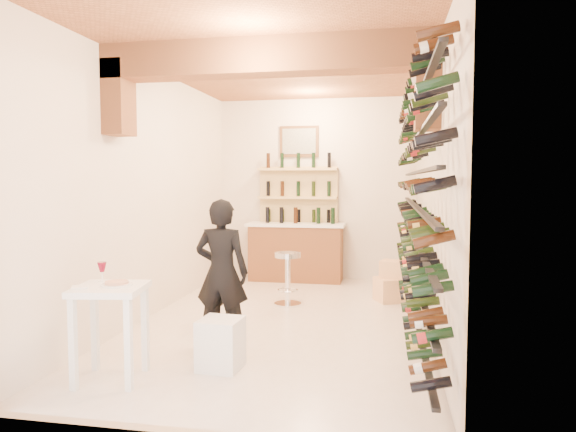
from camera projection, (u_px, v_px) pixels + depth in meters
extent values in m
plane|color=beige|center=(284.00, 321.00, 6.55)|extent=(6.00, 6.00, 0.00)
cube|color=silver|center=(316.00, 189.00, 9.38)|extent=(3.50, 0.02, 3.20)
cube|color=silver|center=(197.00, 205.00, 3.50)|extent=(3.50, 0.02, 3.20)
cube|color=silver|center=(151.00, 193.00, 6.77)|extent=(0.02, 6.00, 3.20)
cube|color=silver|center=(430.00, 194.00, 6.12)|extent=(0.02, 6.00, 3.20)
cube|color=#9D5C37|center=(283.00, 61.00, 6.33)|extent=(3.50, 6.00, 0.02)
cube|color=#A36039|center=(265.00, 57.00, 5.36)|extent=(3.50, 0.35, 0.36)
cube|color=#A36039|center=(119.00, 99.00, 5.69)|extent=(0.24, 0.35, 0.80)
cube|color=#A36039|center=(428.00, 89.00, 5.09)|extent=(0.24, 0.35, 0.80)
cube|color=black|center=(414.00, 307.00, 6.24)|extent=(0.06, 5.70, 0.03)
cube|color=black|center=(415.00, 274.00, 6.21)|extent=(0.06, 5.70, 0.03)
cube|color=black|center=(415.00, 241.00, 6.19)|extent=(0.06, 5.70, 0.03)
cube|color=black|center=(416.00, 207.00, 6.16)|extent=(0.06, 5.70, 0.03)
cube|color=black|center=(416.00, 173.00, 6.13)|extent=(0.06, 5.70, 0.03)
cube|color=black|center=(417.00, 138.00, 6.10)|extent=(0.06, 5.70, 0.03)
cube|color=black|center=(418.00, 104.00, 6.07)|extent=(0.06, 5.70, 0.03)
cube|color=brown|center=(296.00, 253.00, 9.17)|extent=(1.60, 0.55, 0.96)
cube|color=white|center=(296.00, 225.00, 9.14)|extent=(1.70, 0.62, 0.05)
cube|color=#D3B676|center=(299.00, 222.00, 9.40)|extent=(1.40, 0.10, 2.00)
cube|color=#D3B676|center=(298.00, 254.00, 9.34)|extent=(1.40, 0.28, 0.04)
cube|color=#D3B676|center=(298.00, 226.00, 9.31)|extent=(1.40, 0.28, 0.04)
cube|color=#D3B676|center=(298.00, 198.00, 9.27)|extent=(1.40, 0.28, 0.04)
cube|color=#D3B676|center=(298.00, 169.00, 9.24)|extent=(1.40, 0.28, 0.04)
cube|color=brown|center=(299.00, 141.00, 9.35)|extent=(0.70, 0.04, 0.55)
cube|color=#99998C|center=(299.00, 141.00, 9.32)|extent=(0.60, 0.01, 0.45)
cube|color=white|center=(110.00, 289.00, 4.58)|extent=(0.67, 0.67, 0.06)
cube|color=white|center=(73.00, 344.00, 4.38)|extent=(0.06, 0.06, 0.79)
cube|color=white|center=(129.00, 345.00, 4.37)|extent=(0.06, 0.06, 0.79)
cube|color=white|center=(95.00, 328.00, 4.84)|extent=(0.06, 0.06, 0.79)
cube|color=white|center=(145.00, 329.00, 4.83)|extent=(0.06, 0.06, 0.79)
cylinder|color=white|center=(117.00, 285.00, 4.58)|extent=(0.27, 0.27, 0.02)
cylinder|color=#BF7266|center=(117.00, 282.00, 4.58)|extent=(0.20, 0.20, 0.02)
cube|color=white|center=(80.00, 287.00, 4.48)|extent=(0.18, 0.18, 0.02)
cylinder|color=white|center=(102.00, 281.00, 4.77)|extent=(0.08, 0.08, 0.00)
cylinder|color=white|center=(102.00, 275.00, 4.76)|extent=(0.01, 0.01, 0.10)
cone|color=maroon|center=(102.00, 267.00, 4.76)|extent=(0.08, 0.08, 0.09)
cube|color=white|center=(221.00, 344.00, 4.90)|extent=(0.40, 0.40, 0.47)
imported|color=black|center=(222.00, 273.00, 5.55)|extent=(0.57, 0.38, 1.57)
cylinder|color=silver|center=(288.00, 304.00, 7.39)|extent=(0.39, 0.39, 0.03)
cylinder|color=silver|center=(288.00, 280.00, 7.37)|extent=(0.08, 0.08, 0.67)
cylinder|color=silver|center=(288.00, 255.00, 7.35)|extent=(0.37, 0.37, 0.07)
torus|color=silver|center=(288.00, 290.00, 7.38)|extent=(0.29, 0.29, 0.02)
cube|color=#E6B17E|center=(396.00, 289.00, 7.63)|extent=(0.68, 0.59, 0.34)
cube|color=#E6B17E|center=(396.00, 269.00, 7.61)|extent=(0.50, 0.41, 0.25)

